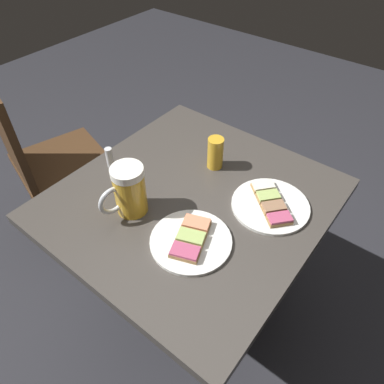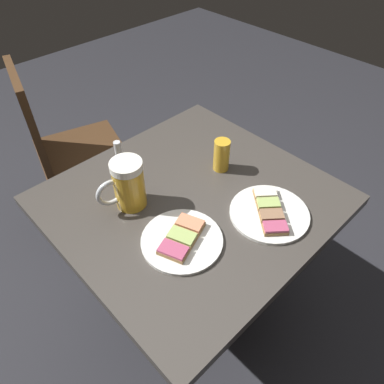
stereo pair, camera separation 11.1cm
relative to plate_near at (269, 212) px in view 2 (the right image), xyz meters
name	(u,v)px [view 2 (the right image)]	position (x,y,z in m)	size (l,w,h in m)	color
ground_plane	(192,308)	(-0.11, 0.21, -0.72)	(6.00, 6.00, 0.00)	#28282D
cafe_table	(192,226)	(-0.11, 0.21, -0.15)	(0.81, 0.78, 0.71)	black
plate_near	(269,212)	(0.00, 0.00, 0.00)	(0.24, 0.24, 0.03)	white
plate_far	(182,239)	(-0.26, 0.11, 0.00)	(0.23, 0.23, 0.03)	white
beer_mug	(128,185)	(-0.27, 0.32, 0.07)	(0.15, 0.09, 0.16)	gold
beer_glass_small	(222,155)	(0.05, 0.25, 0.05)	(0.05, 0.05, 0.11)	gold
salt_shaker	(118,151)	(-0.17, 0.53, 0.03)	(0.02, 0.02, 0.07)	silver
cafe_chair	(65,146)	(-0.17, 1.00, -0.20)	(0.47, 0.47, 0.90)	#472D19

